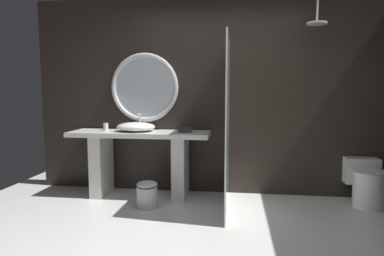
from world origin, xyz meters
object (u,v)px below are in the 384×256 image
tissue_box (185,130)px  waste_bin (147,194)px  round_wall_mirror (145,88)px  vessel_sink (136,127)px  tumbler_cup (106,127)px  rain_shower_head (317,21)px  toilet (367,183)px

tissue_box → waste_bin: 0.92m
round_wall_mirror → waste_bin: bearing=-73.4°
vessel_sink → waste_bin: (0.25, -0.43, -0.75)m
tumbler_cup → waste_bin: bearing=-35.1°
waste_bin → tissue_box: bearing=45.7°
vessel_sink → rain_shower_head: 2.53m
vessel_sink → tissue_box: size_ratio=3.05×
vessel_sink → tumbler_cup: (-0.43, 0.05, -0.01)m
round_wall_mirror → rain_shower_head: size_ratio=2.54×
rain_shower_head → toilet: (0.66, 0.03, -1.90)m
tissue_box → waste_bin: bearing=-134.3°
vessel_sink → waste_bin: bearing=-59.2°
tissue_box → round_wall_mirror: bearing=155.7°
tumbler_cup → waste_bin: (0.68, -0.48, -0.74)m
tissue_box → round_wall_mirror: round_wall_mirror is taller
round_wall_mirror → tissue_box: bearing=-24.3°
vessel_sink → rain_shower_head: rain_shower_head is taller
round_wall_mirror → toilet: 3.03m
tumbler_cup → toilet: 3.33m
round_wall_mirror → waste_bin: (0.20, -0.67, -1.25)m
tumbler_cup → waste_bin: size_ratio=0.31×
round_wall_mirror → toilet: round_wall_mirror is taller
waste_bin → round_wall_mirror: bearing=106.6°
vessel_sink → rain_shower_head: (2.19, -0.02, 1.26)m
vessel_sink → tumbler_cup: 0.43m
tumbler_cup → round_wall_mirror: 0.73m
toilet → round_wall_mirror: bearing=175.1°
tissue_box → toilet: bearing=0.8°
vessel_sink → round_wall_mirror: (0.05, 0.25, 0.50)m
tumbler_cup → round_wall_mirror: round_wall_mirror is taller
vessel_sink → waste_bin: size_ratio=1.58×
round_wall_mirror → tumbler_cup: bearing=-157.8°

